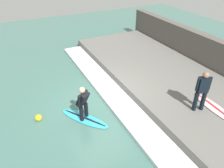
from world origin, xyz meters
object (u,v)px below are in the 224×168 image
(surfboard_riding, at_px, (84,118))
(surfer_waiting_near, at_px, (202,89))
(surfer_riding, at_px, (83,102))
(surfboard_waiting_near, at_px, (214,107))
(marker_buoy, at_px, (38,118))

(surfboard_riding, relative_size, surfer_waiting_near, 1.29)
(surfer_riding, relative_size, surfer_waiting_near, 0.87)
(surfer_waiting_near, bearing_deg, surfboard_waiting_near, -18.19)
(surfer_waiting_near, height_order, surfboard_waiting_near, surfer_waiting_near)
(surfer_riding, bearing_deg, surfboard_riding, 45.00)
(surfboard_riding, distance_m, surfer_riding, 0.76)
(surfboard_riding, height_order, marker_buoy, marker_buoy)
(surfboard_riding, relative_size, surfboard_waiting_near, 0.99)
(surfer_riding, bearing_deg, surfboard_waiting_near, -25.44)
(surfer_waiting_near, relative_size, marker_buoy, 6.13)
(surfer_riding, xyz_separation_m, surfboard_waiting_near, (4.25, -2.02, -0.30))
(surfer_waiting_near, distance_m, surfboard_waiting_near, 1.05)
(marker_buoy, bearing_deg, surfer_waiting_near, -25.79)
(surfer_waiting_near, xyz_separation_m, marker_buoy, (-5.15, 2.49, -1.19))
(surfer_riding, relative_size, surfboard_waiting_near, 0.67)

